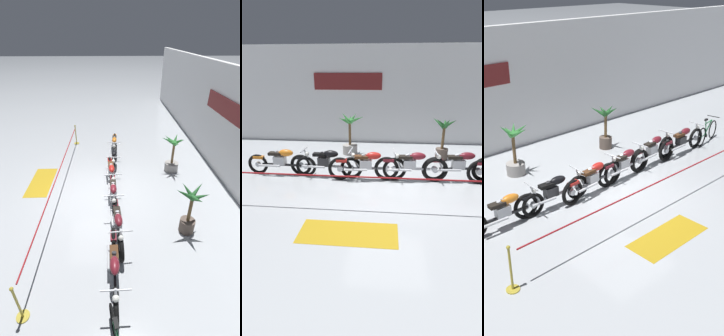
{
  "view_description": "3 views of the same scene",
  "coord_description": "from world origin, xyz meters",
  "views": [
    {
      "loc": [
        6.78,
        0.61,
        5.17
      ],
      "look_at": [
        -0.49,
        0.86,
        0.8
      ],
      "focal_mm": 24.0,
      "sensor_mm": 36.0,
      "label": 1
    },
    {
      "loc": [
        -0.1,
        -6.86,
        3.17
      ],
      "look_at": [
        -0.8,
        0.31,
        0.47
      ],
      "focal_mm": 28.0,
      "sensor_mm": 36.0,
      "label": 2
    },
    {
      "loc": [
        -7.68,
        -7.36,
        5.69
      ],
      "look_at": [
        -0.4,
        0.36,
        0.77
      ],
      "focal_mm": 45.0,
      "sensor_mm": 36.0,
      "label": 3
    }
  ],
  "objects": [
    {
      "name": "floor_banner",
      "position": [
        -0.83,
        -2.31,
        0.0
      ],
      "size": [
        2.05,
        0.89,
        0.01
      ],
      "primitive_type": "cube",
      "rotation": [
        0.0,
        0.0,
        -0.0
      ],
      "color": "#B78E19",
      "rests_on": "ground"
    },
    {
      "name": "motorcycle_maroon_3",
      "position": [
        0.66,
        0.59,
        0.48
      ],
      "size": [
        2.2,
        0.62,
        0.95
      ],
      "color": "black",
      "rests_on": "ground"
    },
    {
      "name": "motorcycle_orange_0",
      "position": [
        -3.39,
        0.68,
        0.46
      ],
      "size": [
        2.26,
        0.62,
        0.91
      ],
      "color": "black",
      "rests_on": "ground"
    },
    {
      "name": "potted_palm_left_of_row",
      "position": [
        -1.55,
        3.12,
        0.71
      ],
      "size": [
        1.02,
        0.99,
        1.67
      ],
      "color": "gray",
      "rests_on": "ground"
    },
    {
      "name": "motorcycle_maroon_4",
      "position": [
        2.1,
        0.71,
        0.48
      ],
      "size": [
        2.26,
        0.62,
        0.96
      ],
      "color": "black",
      "rests_on": "ground"
    },
    {
      "name": "stanchion_far_left",
      "position": [
        -1.47,
        -1.37,
        0.72
      ],
      "size": [
        8.73,
        0.28,
        1.05
      ],
      "color": "gold",
      "rests_on": "ground"
    },
    {
      "name": "bicycle",
      "position": [
        5.1,
        0.65,
        0.37
      ],
      "size": [
        1.69,
        0.52,
        0.95
      ],
      "color": "black",
      "rests_on": "ground"
    },
    {
      "name": "back_wall",
      "position": [
        -0.01,
        5.12,
        2.1
      ],
      "size": [
        28.0,
        0.29,
        4.2
      ],
      "color": "white",
      "rests_on": "ground"
    },
    {
      "name": "potted_palm_right_of_row",
      "position": [
        1.95,
        2.79,
        0.74
      ],
      "size": [
        0.93,
        0.99,
        1.66
      ],
      "color": "brown",
      "rests_on": "ground"
    },
    {
      "name": "motorcycle_black_1",
      "position": [
        -1.96,
        0.66,
        0.46
      ],
      "size": [
        2.32,
        0.62,
        0.92
      ],
      "color": "black",
      "rests_on": "ground"
    },
    {
      "name": "ground_plane",
      "position": [
        0.0,
        0.0,
        0.0
      ],
      "size": [
        120.0,
        120.0,
        0.0
      ],
      "primitive_type": "plane",
      "color": "#B2B7BC"
    },
    {
      "name": "motorcycle_red_2",
      "position": [
        -0.65,
        0.52,
        0.47
      ],
      "size": [
        2.37,
        0.62,
        0.94
      ],
      "color": "black",
      "rests_on": "ground"
    },
    {
      "name": "motorcycle_maroon_5",
      "position": [
        3.48,
        0.59,
        0.48
      ],
      "size": [
        2.41,
        0.62,
        0.95
      ],
      "color": "black",
      "rests_on": "ground"
    }
  ]
}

